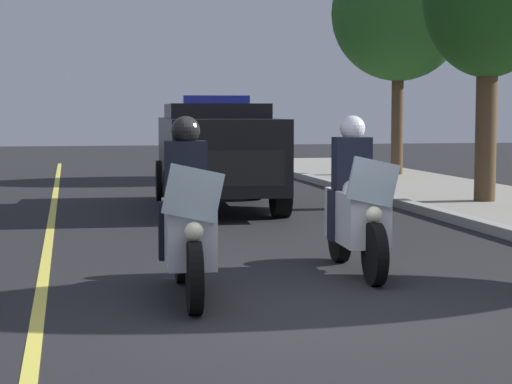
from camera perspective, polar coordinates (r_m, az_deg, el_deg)
name	(u,v)px	position (r m, az deg, el deg)	size (l,w,h in m)	color
ground_plane	(300,313)	(8.12, 2.75, -7.51)	(80.00, 80.00, 0.00)	black
lane_stripe_center	(37,324)	(7.88, -13.49, -8.01)	(48.00, 0.12, 0.01)	#E0D14C
police_motorcycle_lead_left	(188,224)	(8.70, -4.28, -1.99)	(2.14, 0.60, 1.72)	black
police_motorcycle_lead_right	(356,209)	(10.04, 6.24, -1.07)	(2.14, 0.60, 1.72)	black
police_suv	(217,150)	(16.64, -2.45, 2.64)	(5.00, 2.29, 2.05)	black
tree_behind_suv	(399,14)	(24.75, 8.87, 10.91)	(3.53, 3.53, 6.01)	#4C3823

